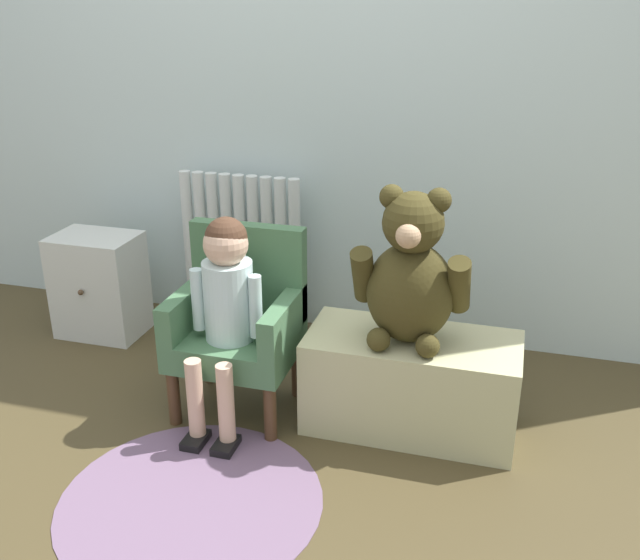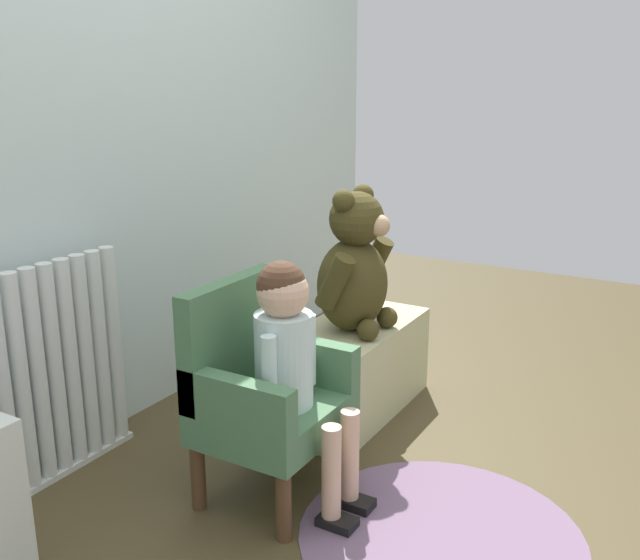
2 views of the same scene
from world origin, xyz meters
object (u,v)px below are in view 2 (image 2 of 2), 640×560
object	(u,v)px
child_armchair	(261,389)
child_figure	(291,349)
radiator	(55,372)
large_teddy_bear	(354,269)
low_bench	(351,369)
floor_rug	(441,535)

from	to	relation	value
child_armchair	child_figure	distance (m)	0.18
child_figure	child_armchair	bearing A→B (deg)	90.00
child_armchair	radiator	bearing A→B (deg)	111.17
radiator	child_figure	world-z (taller)	child_figure
child_armchair	large_teddy_bear	xyz separation A→B (m)	(0.60, 0.00, 0.24)
radiator	large_teddy_bear	world-z (taller)	large_teddy_bear
child_armchair	large_teddy_bear	world-z (taller)	large_teddy_bear
low_bench	floor_rug	bearing A→B (deg)	-133.95
large_teddy_bear	child_armchair	bearing A→B (deg)	-179.64
radiator	child_armchair	bearing A→B (deg)	-68.83
low_bench	floor_rug	size ratio (longest dim) A/B	0.90
radiator	large_teddy_bear	bearing A→B (deg)	-36.11
child_armchair	large_teddy_bear	bearing A→B (deg)	0.36
low_bench	child_armchair	bearing A→B (deg)	-177.98
child_figure	large_teddy_bear	world-z (taller)	large_teddy_bear
child_armchair	child_figure	size ratio (longest dim) A/B	0.89
child_armchair	floor_rug	size ratio (longest dim) A/B	0.83
child_figure	large_teddy_bear	bearing A→B (deg)	10.45
child_figure	floor_rug	world-z (taller)	child_figure
child_figure	low_bench	xyz separation A→B (m)	(0.62, 0.13, -0.32)
radiator	large_teddy_bear	size ratio (longest dim) A/B	1.33
large_teddy_bear	radiator	bearing A→B (deg)	143.89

